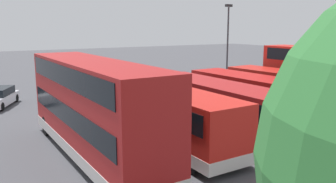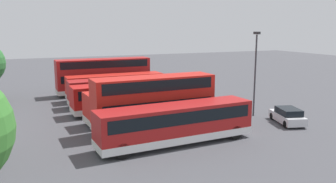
% 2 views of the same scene
% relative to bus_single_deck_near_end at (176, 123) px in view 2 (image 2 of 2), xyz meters
% --- Properties ---
extents(ground_plane, '(140.00, 140.00, 0.00)m').
position_rel_bus_single_deck_near_end_xyz_m(ground_plane, '(11.05, -9.55, -1.62)').
color(ground_plane, '#47474C').
extents(bus_single_deck_near_end, '(3.16, 12.16, 2.95)m').
position_rel_bus_single_deck_near_end_xyz_m(bus_single_deck_near_end, '(0.00, 0.00, 0.00)').
color(bus_single_deck_near_end, '#A51919').
rests_on(bus_single_deck_near_end, ground).
extents(bus_double_decker_second, '(2.82, 10.42, 4.55)m').
position_rel_bus_single_deck_near_end_xyz_m(bus_double_decker_second, '(4.09, 0.12, 0.82)').
color(bus_double_decker_second, red).
rests_on(bus_double_decker_second, ground).
extents(bus_single_deck_third, '(3.21, 11.04, 2.95)m').
position_rel_bus_single_deck_near_end_xyz_m(bus_single_deck_third, '(7.29, -0.13, -0.00)').
color(bus_single_deck_third, red).
rests_on(bus_single_deck_third, ground).
extents(bus_single_deck_fourth, '(2.89, 11.31, 2.95)m').
position_rel_bus_single_deck_near_end_xyz_m(bus_single_deck_fourth, '(11.11, 0.28, -0.00)').
color(bus_single_deck_fourth, '#B71411').
rests_on(bus_single_deck_fourth, ground).
extents(bus_single_deck_fifth, '(2.63, 10.57, 2.95)m').
position_rel_bus_single_deck_near_end_xyz_m(bus_single_deck_fifth, '(14.72, 0.40, -0.00)').
color(bus_single_deck_fifth, '#A51919').
rests_on(bus_single_deck_fifth, ground).
extents(bus_single_deck_sixth, '(2.67, 11.61, 2.95)m').
position_rel_bus_single_deck_near_end_xyz_m(bus_single_deck_sixth, '(18.03, -0.38, -0.00)').
color(bus_single_deck_sixth, red).
rests_on(bus_single_deck_sixth, ground).
extents(bus_double_decker_seventh, '(2.71, 12.03, 4.55)m').
position_rel_bus_single_deck_near_end_xyz_m(bus_double_decker_seventh, '(21.91, 0.08, 0.83)').
color(bus_double_decker_seventh, '#A51919').
rests_on(bus_double_decker_seventh, ground).
extents(car_hatchback_silver, '(4.38, 2.89, 1.43)m').
position_rel_bus_single_deck_near_end_xyz_m(car_hatchback_silver, '(1.02, -11.57, -0.92)').
color(car_hatchback_silver, silver).
rests_on(car_hatchback_silver, ground).
extents(car_small_green, '(3.55, 4.67, 1.43)m').
position_rel_bus_single_deck_near_end_xyz_m(car_small_green, '(24.58, -13.91, -0.92)').
color(car_small_green, silver).
rests_on(car_small_green, ground).
extents(lamp_post_tall, '(0.70, 0.30, 8.14)m').
position_rel_bus_single_deck_near_end_xyz_m(lamp_post_tall, '(4.53, -10.50, 3.13)').
color(lamp_post_tall, '#38383D').
rests_on(lamp_post_tall, ground).
extents(waste_bin_yellow, '(0.60, 0.60, 0.95)m').
position_rel_bus_single_deck_near_end_xyz_m(waste_bin_yellow, '(18.80, -10.52, -1.15)').
color(waste_bin_yellow, '#333338').
rests_on(waste_bin_yellow, ground).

